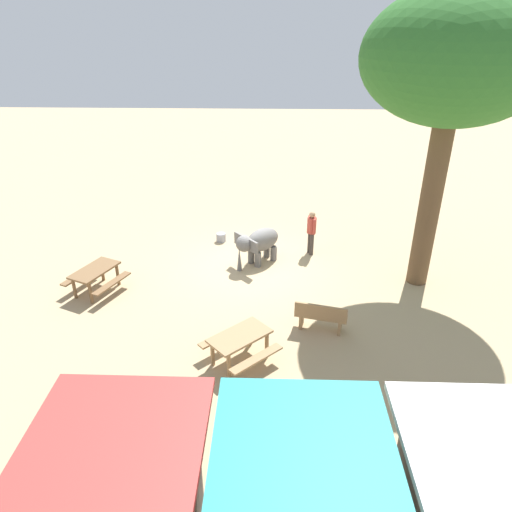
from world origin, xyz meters
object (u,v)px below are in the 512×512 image
Objects in this scene: wooden_bench at (321,316)px; market_stall_teal at (299,509)px; person_handler at (311,229)px; elephant at (258,242)px; picnic_table_far at (240,341)px; market_stall_red at (126,503)px; feed_bucket at (221,237)px; shade_tree_main at (456,61)px; picnic_table_near at (95,275)px.

wooden_bench is 0.58× the size of market_stall_teal.
elephant is at bearing 1.89° from person_handler.
market_stall_teal is (-0.89, 9.84, 0.36)m from elephant.
picnic_table_far is (2.15, 5.94, -0.36)m from person_handler.
market_stall_teal is 1.00× the size of market_stall_red.
feed_bucket is (1.16, -6.86, -0.43)m from picnic_table_far.
shade_tree_main is at bearing -115.84° from market_stall_teal.
person_handler is 1.11× the size of wooden_bench.
market_stall_teal reaches higher than person_handler.
elephant is 9.99m from market_stall_red.
wooden_bench is 6.08m from market_stall_teal.
shade_tree_main reaches higher than market_stall_red.
market_stall_red is at bearing 88.79° from feed_bucket.
person_handler is 3.52m from feed_bucket.
picnic_table_far is (0.30, 5.16, -0.20)m from elephant.
elephant is 9.89m from market_stall_teal.
shade_tree_main is 11.77m from picnic_table_near.
shade_tree_main is 3.36× the size of market_stall_red.
person_handler is at bearing 103.19° from wooden_bench.
elephant is at bearing -84.82° from market_stall_teal.
elephant is 0.66× the size of market_stall_red.
wooden_bench is at bearing 68.32° from person_handler.
wooden_bench is 6.44m from feed_bucket.
picnic_table_near is at bearing -19.68° from elephant.
elephant is 5.35m from picnic_table_near.
picnic_table_far is at bearing 49.14° from person_handler.
wooden_bench is at bearing 120.34° from feed_bucket.
shade_tree_main is 4.02× the size of picnic_table_far.
market_stall_red is (3.50, 5.98, 0.67)m from wooden_bench.
market_stall_red reaches higher than person_handler.
person_handler reaches higher than wooden_bench.
picnic_table_far is at bearing -134.11° from wooden_bench.
picnic_table_far is (-4.64, 3.13, 0.00)m from picnic_table_near.
feed_bucket is at bearing 160.81° from picnic_table_near.
picnic_table_near is 8.47m from market_stall_red.
picnic_table_far is at bearing 99.58° from feed_bucket.
person_handler is 6.33m from picnic_table_far.
feed_bucket is (2.36, -11.54, -0.98)m from market_stall_teal.
shade_tree_main reaches higher than picnic_table_near.
market_stall_teal is (0.90, 5.98, 0.67)m from wooden_bench.
picnic_table_near is at bearing 1.52° from person_handler.
elephant is 0.79× the size of picnic_table_far.
market_stall_teal reaches higher than picnic_table_near.
market_stall_teal reaches higher than elephant.
market_stall_red is at bearing 30.37° from picnic_table_far.
picnic_table_near is 0.78× the size of market_stall_red.
elephant is 1.15× the size of wooden_bench.
feed_bucket is (3.31, -0.92, -0.79)m from person_handler.
wooden_bench is (0.06, 4.64, -0.48)m from person_handler.
feed_bucket is at bearing -91.21° from market_stall_red.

